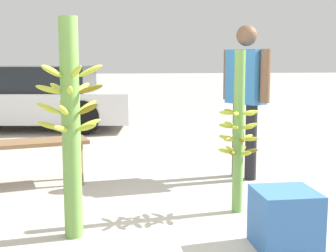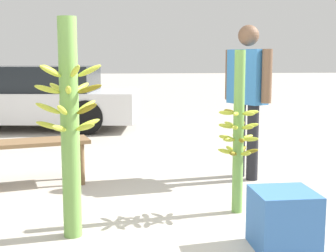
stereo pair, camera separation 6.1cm
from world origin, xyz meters
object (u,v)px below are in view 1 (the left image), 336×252
object	(u,v)px
banana_stalk_center	(238,132)
market_bench	(36,149)
parked_car	(22,98)
banana_stalk_left	(71,125)
vendor_person	(246,89)
produce_crate	(285,219)

from	to	relation	value
banana_stalk_center	market_bench	world-z (taller)	banana_stalk_center
parked_car	banana_stalk_center	bearing A→B (deg)	-146.09
banana_stalk_left	vendor_person	world-z (taller)	vendor_person
market_bench	produce_crate	xyz separation A→B (m)	(1.96, -1.93, -0.19)
banana_stalk_left	banana_stalk_center	size ratio (longest dim) A/B	1.16
banana_stalk_left	produce_crate	world-z (taller)	banana_stalk_left
banana_stalk_center	parked_car	distance (m)	6.07
parked_car	produce_crate	bearing A→B (deg)	-148.29
banana_stalk_left	vendor_person	distance (m)	2.36
banana_stalk_left	vendor_person	xyz separation A→B (m)	(1.79, 1.53, 0.15)
parked_car	produce_crate	distance (m)	6.86
vendor_person	market_bench	size ratio (longest dim) A/B	1.51
banana_stalk_left	market_bench	bearing A→B (deg)	107.31
banana_stalk_center	produce_crate	size ratio (longest dim) A/B	3.35
vendor_person	produce_crate	bearing A→B (deg)	142.95
vendor_person	produce_crate	world-z (taller)	vendor_person
vendor_person	produce_crate	xyz separation A→B (m)	(-0.30, -1.96, -0.79)
banana_stalk_center	market_bench	bearing A→B (deg)	148.96
banana_stalk_center	parked_car	size ratio (longest dim) A/B	0.31
banana_stalk_center	produce_crate	xyz separation A→B (m)	(0.11, -0.81, -0.49)
banana_stalk_left	banana_stalk_center	bearing A→B (deg)	15.75
produce_crate	banana_stalk_left	bearing A→B (deg)	164.03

